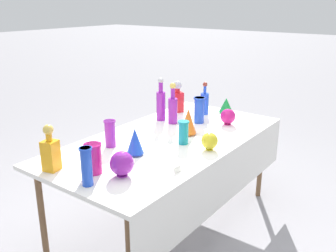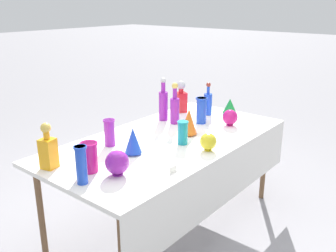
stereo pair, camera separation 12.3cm
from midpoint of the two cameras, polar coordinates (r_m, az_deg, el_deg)
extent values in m
plane|color=gray|center=(3.22, -1.13, -14.66)|extent=(40.00, 40.00, 0.00)
cube|color=white|center=(2.89, -1.22, -2.17)|extent=(2.00, 1.01, 0.03)
cube|color=white|center=(2.70, 7.42, -8.10)|extent=(2.00, 0.01, 0.40)
cylinder|color=brown|center=(3.56, 13.00, -5.12)|extent=(0.04, 0.04, 0.73)
cylinder|color=brown|center=(2.78, -19.88, -12.92)|extent=(0.04, 0.04, 0.73)
cylinder|color=brown|center=(3.92, 2.21, -2.41)|extent=(0.04, 0.04, 0.73)
cylinder|color=blue|center=(3.48, 4.57, 3.38)|extent=(0.08, 0.08, 0.20)
cylinder|color=blue|center=(3.45, 4.63, 5.55)|extent=(0.03, 0.03, 0.07)
sphere|color=maroon|center=(3.44, 4.65, 6.34)|extent=(0.04, 0.04, 0.04)
cylinder|color=purple|center=(3.20, -0.37, 2.30)|extent=(0.08, 0.08, 0.22)
cylinder|color=purple|center=(3.16, -0.38, 5.03)|extent=(0.04, 0.04, 0.09)
sphere|color=gold|center=(3.15, -0.38, 6.14)|extent=(0.05, 0.05, 0.05)
cylinder|color=purple|center=(3.29, -2.17, 3.02)|extent=(0.08, 0.08, 0.25)
cylinder|color=purple|center=(3.25, -2.20, 5.92)|extent=(0.04, 0.04, 0.09)
sphere|color=#B2B2B7|center=(3.24, -2.22, 6.93)|extent=(0.05, 0.05, 0.05)
cube|color=red|center=(3.55, 0.44, 3.66)|extent=(0.13, 0.13, 0.19)
cylinder|color=red|center=(3.52, 0.44, 5.51)|extent=(0.05, 0.05, 0.04)
sphere|color=#B2B2B7|center=(3.51, 0.45, 6.25)|extent=(0.08, 0.08, 0.08)
cube|color=orange|center=(2.44, -18.80, -4.32)|extent=(0.11, 0.11, 0.19)
cylinder|color=orange|center=(2.40, -19.11, -1.58)|extent=(0.04, 0.04, 0.05)
sphere|color=gold|center=(2.39, -19.22, -0.54)|extent=(0.06, 0.06, 0.06)
cylinder|color=purple|center=(2.73, -10.09, -1.16)|extent=(0.08, 0.08, 0.20)
cylinder|color=purple|center=(2.70, -10.20, 0.70)|extent=(0.09, 0.09, 0.01)
cylinder|color=blue|center=(3.23, 3.69, 2.42)|extent=(0.09, 0.09, 0.22)
cylinder|color=blue|center=(3.20, 3.73, 4.25)|extent=(0.10, 0.10, 0.01)
cylinder|color=#C61972|center=(2.34, -12.82, -4.89)|extent=(0.10, 0.10, 0.19)
cylinder|color=#C61972|center=(2.30, -12.97, -2.85)|extent=(0.11, 0.11, 0.01)
cylinder|color=blue|center=(2.19, -13.89, -6.05)|extent=(0.06, 0.06, 0.23)
cylinder|color=blue|center=(2.14, -14.11, -3.38)|extent=(0.08, 0.08, 0.01)
cylinder|color=teal|center=(2.74, 1.08, -1.01)|extent=(0.07, 0.07, 0.18)
cylinder|color=teal|center=(2.72, 1.09, 0.61)|extent=(0.08, 0.08, 0.01)
cylinder|color=orange|center=(2.96, 1.89, -1.18)|extent=(0.06, 0.06, 0.01)
cone|color=orange|center=(2.93, 1.91, 0.75)|extent=(0.13, 0.13, 0.20)
cylinder|color=#198C38|center=(3.56, 7.82, 2.07)|extent=(0.07, 0.07, 0.01)
cone|color=#198C38|center=(3.54, 7.87, 3.20)|extent=(0.13, 0.13, 0.13)
cylinder|color=blue|center=(2.59, -6.36, -4.24)|extent=(0.06, 0.06, 0.01)
cone|color=blue|center=(2.56, -6.43, -2.28)|extent=(0.12, 0.12, 0.18)
cylinder|color=purple|center=(2.31, -8.52, -7.42)|extent=(0.07, 0.07, 0.01)
sphere|color=purple|center=(2.27, -8.61, -5.65)|extent=(0.15, 0.15, 0.15)
cylinder|color=#C61972|center=(3.23, 7.98, 0.30)|extent=(0.06, 0.06, 0.01)
sphere|color=#C61972|center=(3.21, 8.03, 1.46)|extent=(0.13, 0.13, 0.13)
cylinder|color=yellow|center=(2.67, 5.00, -3.55)|extent=(0.05, 0.05, 0.01)
sphere|color=yellow|center=(2.65, 5.04, -2.28)|extent=(0.12, 0.12, 0.12)
cube|color=white|center=(2.32, -0.09, -6.64)|extent=(0.06, 0.02, 0.04)
camera|label=1|loc=(0.06, -91.24, -0.42)|focal=40.00mm
camera|label=2|loc=(0.06, 88.76, 0.42)|focal=40.00mm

